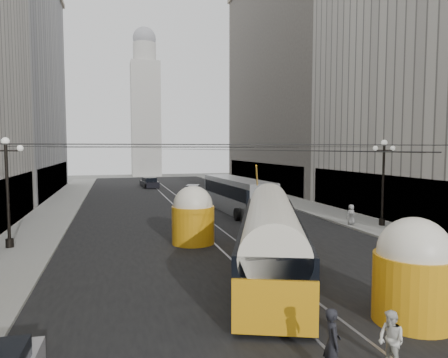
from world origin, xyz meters
TOP-DOWN VIEW (x-y plane):
  - road at (0.00, 32.50)m, footprint 20.00×85.00m
  - sidewalk_left at (-12.00, 36.00)m, footprint 4.00×72.00m
  - sidewalk_right at (12.00, 36.00)m, footprint 4.00×72.00m
  - rail_left at (-0.75, 32.50)m, footprint 0.12×85.00m
  - rail_right at (0.75, 32.50)m, footprint 0.12×85.00m
  - building_left_far at (-19.99, 48.00)m, footprint 12.60×28.60m
  - building_right_far at (20.00, 48.00)m, footprint 12.60×32.60m
  - distant_tower at (0.00, 80.00)m, footprint 6.00×6.00m
  - lamppost_left_mid at (-12.60, 18.00)m, footprint 1.86×0.44m
  - lamppost_right_mid at (12.60, 18.00)m, footprint 1.86×0.44m
  - catenary at (0.12, 31.49)m, footprint 25.00×72.00m
  - streetcar at (0.50, 10.18)m, footprint 7.66×15.65m
  - city_bus at (4.20, 27.56)m, footprint 3.32×12.47m
  - sedan_white_far at (2.83, 41.89)m, footprint 2.86×4.40m
  - sedan_dark_far at (-1.59, 53.58)m, footprint 2.63×5.01m
  - pedestrian_crossing_a at (-1.31, 1.52)m, footprint 0.59×0.75m
  - pedestrian_crossing_b at (0.41, 1.43)m, footprint 0.68×0.82m
  - pedestrian_sidewalk_right at (10.50, 18.82)m, footprint 0.82×0.59m

SIDE VIEW (x-z plane):
  - road at x=0.00m, z-range -0.01..0.01m
  - rail_left at x=-0.75m, z-range -0.02..0.02m
  - rail_right at x=0.75m, z-range -0.02..0.02m
  - sidewalk_left at x=-12.00m, z-range 0.00..0.15m
  - sidewalk_right at x=12.00m, z-range 0.00..0.15m
  - sedan_white_far at x=2.83m, z-range -0.06..1.23m
  - sedan_dark_far at x=-1.59m, z-range -0.07..1.44m
  - pedestrian_crossing_b at x=0.41m, z-range 0.00..1.56m
  - pedestrian_crossing_a at x=-1.31m, z-range 0.00..1.80m
  - pedestrian_sidewalk_right at x=10.50m, z-range 0.15..1.67m
  - city_bus at x=4.20m, z-range 0.15..3.28m
  - streetcar at x=0.50m, z-range -0.04..3.60m
  - lamppost_left_mid at x=-12.60m, z-range 0.56..6.93m
  - lamppost_right_mid at x=12.60m, z-range 0.56..6.93m
  - catenary at x=0.12m, z-range 5.77..6.00m
  - building_left_far at x=-19.99m, z-range 0.01..28.61m
  - distant_tower at x=0.00m, z-range -0.71..30.65m
  - building_right_far at x=20.00m, z-range 0.01..32.61m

